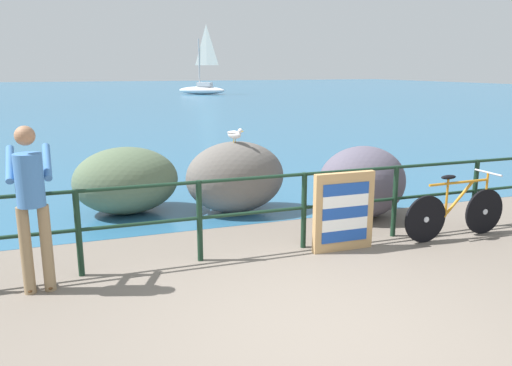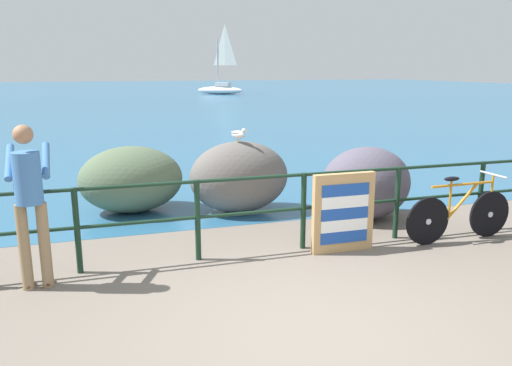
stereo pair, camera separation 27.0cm
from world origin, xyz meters
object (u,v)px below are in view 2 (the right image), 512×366
at_px(bicycle, 460,213).
at_px(breakwater_boulder_main, 239,177).
at_px(breakwater_boulder_right, 366,183).
at_px(breakwater_boulder_left, 131,179).
at_px(seagull, 238,134).
at_px(sailboat, 220,86).
at_px(person_at_railing, 30,199).
at_px(folded_deckchair_stack, 343,213).

height_order(bicycle, breakwater_boulder_main, breakwater_boulder_main).
bearing_deg(bicycle, breakwater_boulder_right, 117.11).
bearing_deg(breakwater_boulder_right, breakwater_boulder_left, 156.74).
xyz_separation_m(breakwater_boulder_main, seagull, (-0.04, -0.09, 0.73)).
xyz_separation_m(breakwater_boulder_right, sailboat, (6.68, 38.72, 0.13)).
bearing_deg(person_at_railing, bicycle, -93.66).
bearing_deg(sailboat, breakwater_boulder_right, 115.77).
relative_size(bicycle, folded_deckchair_stack, 1.63).
height_order(breakwater_boulder_main, seagull, seagull).
xyz_separation_m(bicycle, breakwater_boulder_right, (-0.72, 1.31, 0.19)).
xyz_separation_m(seagull, sailboat, (8.51, 37.84, -0.61)).
relative_size(breakwater_boulder_main, sailboat, 0.27).
bearing_deg(breakwater_boulder_left, breakwater_boulder_main, -17.35).
bearing_deg(folded_deckchair_stack, sailboat, 79.11).
bearing_deg(breakwater_boulder_main, folded_deckchair_stack, -70.05).
distance_m(breakwater_boulder_left, sailboat, 38.58).
distance_m(bicycle, sailboat, 40.47).
height_order(bicycle, seagull, seagull).
distance_m(folded_deckchair_stack, seagull, 2.39).
bearing_deg(folded_deckchair_stack, breakwater_boulder_right, 50.42).
distance_m(breakwater_boulder_main, sailboat, 38.69).
distance_m(breakwater_boulder_main, breakwater_boulder_left, 1.79).
bearing_deg(seagull, sailboat, 132.92).
relative_size(person_at_railing, breakwater_boulder_right, 1.23).
bearing_deg(bicycle, folded_deckchair_stack, 174.99).
bearing_deg(seagull, breakwater_boulder_left, -144.84).
distance_m(bicycle, breakwater_boulder_right, 1.51).
height_order(folded_deckchair_stack, breakwater_boulder_main, breakwater_boulder_main).
bearing_deg(bicycle, sailboat, 79.71).
relative_size(bicycle, seagull, 5.36).
bearing_deg(breakwater_boulder_right, folded_deckchair_stack, -129.58).
distance_m(folded_deckchair_stack, breakwater_boulder_main, 2.33).
distance_m(folded_deckchair_stack, breakwater_boulder_right, 1.58).
relative_size(person_at_railing, seagull, 5.61).
xyz_separation_m(breakwater_boulder_left, seagull, (1.67, -0.62, 0.77)).
xyz_separation_m(breakwater_boulder_left, sailboat, (10.18, 37.21, 0.16)).
distance_m(bicycle, person_at_railing, 5.44).
bearing_deg(breakwater_boulder_right, seagull, 154.28).
bearing_deg(folded_deckchair_stack, bicycle, -3.19).
bearing_deg(folded_deckchair_stack, seagull, 111.58).
relative_size(person_at_railing, breakwater_boulder_left, 1.05).
bearing_deg(breakwater_boulder_main, breakwater_boulder_right, -28.43).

